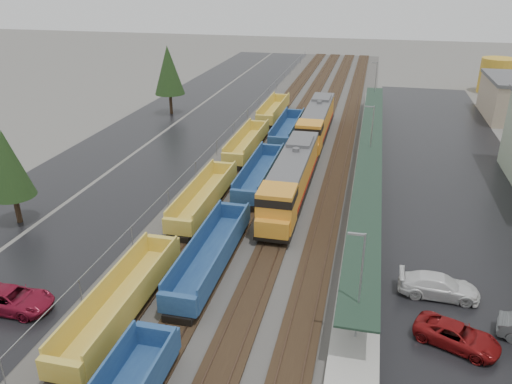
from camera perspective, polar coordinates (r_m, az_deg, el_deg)
ballast_strip at (r=69.58m, az=5.04°, el=5.77°), size 20.00×160.00×0.08m
trackbed at (r=69.54m, az=5.04°, el=5.87°), size 14.60×160.00×0.22m
west_parking_lot at (r=73.08m, az=-6.74°, el=6.57°), size 10.00×160.00×0.02m
west_road at (r=76.97m, az=-13.82°, el=6.93°), size 9.00×160.00×0.02m
east_commuter_lot at (r=60.37m, az=21.68°, el=1.21°), size 16.00×100.00×0.02m
station_platform at (r=59.31m, az=12.72°, el=2.73°), size 3.00×80.00×8.00m
chainlink_fence at (r=69.55m, az=-2.93°, el=7.19°), size 0.08×160.04×2.02m
distant_hills at (r=220.20m, az=23.46°, el=16.40°), size 301.00×140.00×25.20m
tree_west_near at (r=49.79m, az=-26.50°, el=2.89°), size 3.96×3.96×9.00m
tree_west_far at (r=83.35m, az=-9.97°, el=13.56°), size 4.84×4.84×11.00m
locomotive_lead at (r=49.98m, az=4.01°, el=1.44°), size 3.19×21.00×4.75m
locomotive_trail at (r=69.70m, az=6.89°, el=7.86°), size 3.19×21.00×4.75m
well_string_yellow at (r=42.13m, az=-9.67°, el=-5.39°), size 2.70×101.38×2.39m
well_string_blue at (r=39.56m, az=-5.14°, el=-7.16°), size 2.76×84.62×2.45m
storage_tank at (r=108.64m, az=25.83°, el=11.88°), size 6.56×6.56×6.56m
parked_car_west_c at (r=39.08m, az=-26.11°, el=-10.96°), size 2.74×5.80×1.60m
parked_car_east_b at (r=34.75m, az=21.98°, el=-14.99°), size 4.21×5.70×1.44m
parked_car_east_c at (r=38.80m, az=20.17°, el=-10.06°), size 2.43×5.71×1.64m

